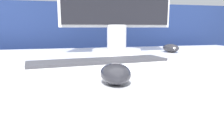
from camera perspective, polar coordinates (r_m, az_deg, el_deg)
The scene contains 5 objects.
partition_panel at distance 1.49m, azimuth -8.12°, elevation -3.47°, with size 5.00×0.03×1.05m.
computer_mouse_near at distance 0.47m, azimuth 0.90°, elevation -0.96°, with size 0.08×0.11×0.04m.
keyboard at distance 0.66m, azimuth -3.40°, elevation 1.69°, with size 0.46×0.17×0.02m.
monitor at distance 1.03m, azimuth 1.24°, elevation 17.41°, with size 0.52×0.23×0.46m.
computer_mouse_far at distance 1.11m, azimuth 15.10°, elevation 5.55°, with size 0.08×0.10×0.04m.
Camera 1 is at (-0.14, -0.74, 0.90)m, focal length 35.00 mm.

